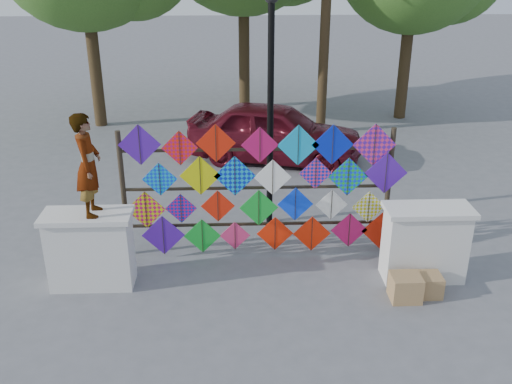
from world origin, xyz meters
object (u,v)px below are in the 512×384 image
kite_rack (264,190)px  vendor_woman (88,165)px  lamppost (271,89)px  sedan (275,132)px

kite_rack → vendor_woman: (-2.69, -0.93, 0.85)m
vendor_woman → kite_rack: bearing=-73.6°
lamppost → sedan: bearing=84.3°
kite_rack → sedan: 4.91m
kite_rack → lamppost: 1.94m
kite_rack → vendor_woman: bearing=-160.9°
kite_rack → lamppost: lamppost is taller
sedan → lamppost: lamppost is taller
kite_rack → lamppost: (0.19, 1.27, 1.46)m
sedan → kite_rack: bearing=-170.6°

